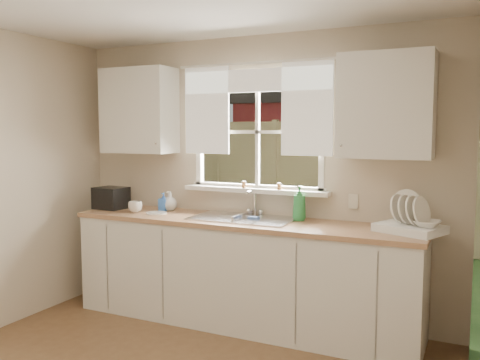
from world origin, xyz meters
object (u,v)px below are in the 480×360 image
at_px(dish_rack, 410,223).
at_px(cup, 135,207).
at_px(soap_bottle_a, 299,203).
at_px(black_appliance, 111,198).

relative_size(dish_rack, cup, 4.24).
height_order(soap_bottle_a, black_appliance, soap_bottle_a).
height_order(dish_rack, cup, dish_rack).
xyz_separation_m(dish_rack, cup, (-2.41, -0.11, -0.02)).
xyz_separation_m(soap_bottle_a, black_appliance, (-1.86, -0.15, -0.04)).
bearing_deg(soap_bottle_a, black_appliance, -152.14).
bearing_deg(soap_bottle_a, dish_rack, 15.34).
xyz_separation_m(dish_rack, black_appliance, (-2.76, -0.03, 0.03)).
height_order(soap_bottle_a, cup, soap_bottle_a).
distance_m(soap_bottle_a, cup, 1.54).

